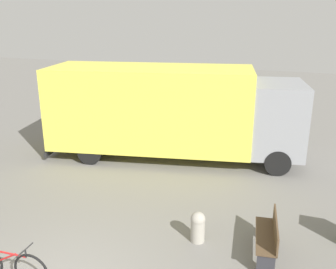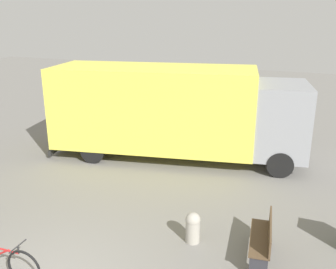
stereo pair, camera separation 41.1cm
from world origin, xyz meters
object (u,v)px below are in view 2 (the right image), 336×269
object	(u,v)px
bicycle_middle	(2,261)
park_bench	(263,238)
delivery_truck	(174,109)
bollard_near_bench	(193,226)

from	to	relation	value
bicycle_middle	park_bench	bearing A→B (deg)	26.44
delivery_truck	bicycle_middle	world-z (taller)	delivery_truck
park_bench	bicycle_middle	distance (m)	5.06
bicycle_middle	bollard_near_bench	world-z (taller)	bicycle_middle
delivery_truck	park_bench	world-z (taller)	delivery_truck
park_bench	bicycle_middle	size ratio (longest dim) A/B	0.85
bollard_near_bench	park_bench	bearing A→B (deg)	0.35
bollard_near_bench	delivery_truck	bearing A→B (deg)	116.59
park_bench	bicycle_middle	xyz separation A→B (m)	(-4.38, -2.53, -0.07)
park_bench	bicycle_middle	world-z (taller)	park_bench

